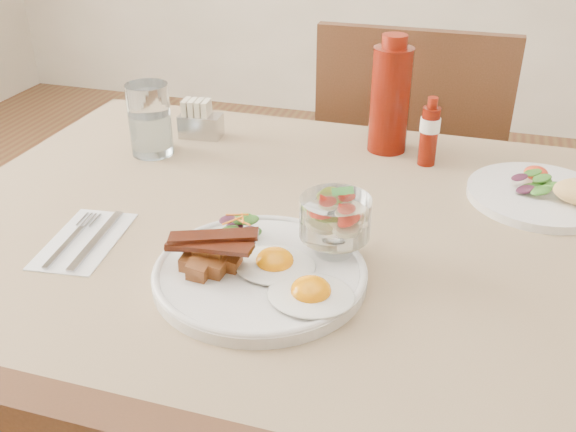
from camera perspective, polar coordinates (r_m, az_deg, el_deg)
name	(u,v)px	position (r m, az deg, el deg)	size (l,w,h in m)	color
table	(358,287)	(0.99, 6.22, -6.28)	(1.33, 0.88, 0.75)	#502C19
chair_far	(408,184)	(1.63, 10.60, 2.84)	(0.42, 0.42, 0.93)	#502C19
main_plate	(260,274)	(0.84, -2.50, -5.16)	(0.28, 0.28, 0.02)	white
fried_eggs	(292,277)	(0.81, 0.37, -5.48)	(0.17, 0.15, 0.03)	silver
bacon_potato_pile	(209,254)	(0.83, -6.99, -3.42)	(0.12, 0.07, 0.05)	brown
side_salad	(240,229)	(0.90, -4.29, -1.14)	(0.06, 0.06, 0.03)	#255516
fruit_cup	(335,218)	(0.85, 4.21, -0.15)	(0.09, 0.09, 0.10)	white
second_plate	(552,193)	(1.11, 22.40, 1.86)	(0.24, 0.23, 0.06)	white
ketchup_bottle	(390,98)	(1.20, 9.07, 10.32)	(0.08, 0.08, 0.22)	#5A0E05
hot_sauce_bottle	(429,133)	(1.17, 12.45, 7.26)	(0.04, 0.04, 0.12)	#5A0E05
sugar_caddy	(200,122)	(1.28, -7.86, 8.32)	(0.09, 0.05, 0.07)	#ADADB1
water_glass	(150,124)	(1.21, -12.15, 8.02)	(0.08, 0.08, 0.13)	white
napkin_cutlery	(85,240)	(0.97, -17.59, -2.05)	(0.11, 0.18, 0.01)	white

